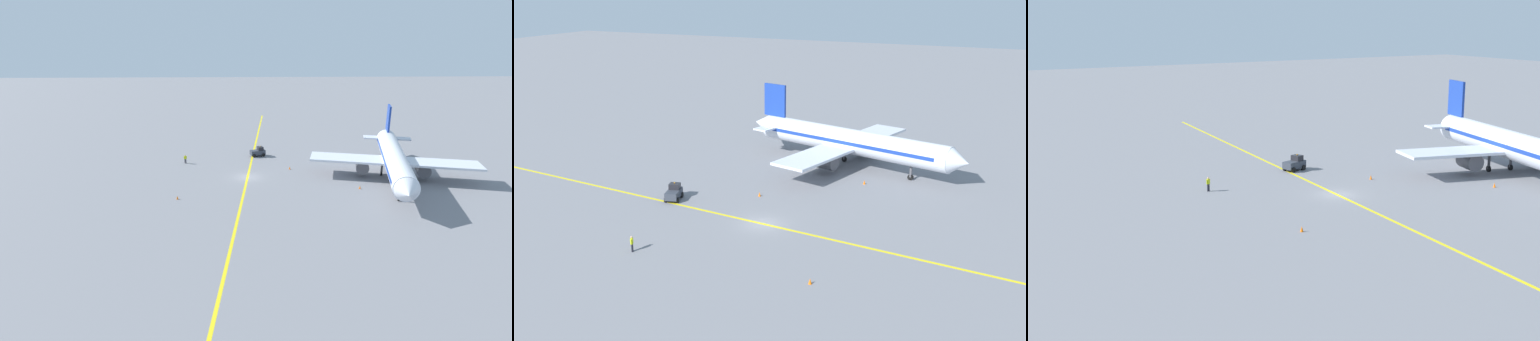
% 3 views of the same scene
% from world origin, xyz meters
% --- Properties ---
extents(ground_plane, '(400.00, 400.00, 0.00)m').
position_xyz_m(ground_plane, '(0.00, 0.00, 0.00)').
color(ground_plane, slate).
extents(apron_yellow_centreline, '(11.58, 119.52, 0.01)m').
position_xyz_m(apron_yellow_centreline, '(0.00, 0.00, 0.00)').
color(apron_yellow_centreline, yellow).
rests_on(apron_yellow_centreline, ground).
extents(airplane_at_gate, '(28.42, 35.11, 10.60)m').
position_xyz_m(airplane_at_gate, '(-24.78, 1.89, 3.71)').
color(airplane_at_gate, silver).
rests_on(airplane_at_gate, ground).
extents(baggage_tug_dark, '(3.31, 2.45, 2.11)m').
position_xyz_m(baggage_tug_dark, '(-2.37, -13.27, 0.90)').
color(baggage_tug_dark, '#333842').
rests_on(baggage_tug_dark, ground).
extents(ground_crew_worker, '(0.54, 0.34, 1.68)m').
position_xyz_m(ground_crew_worker, '(11.93, -8.73, 0.91)').
color(ground_crew_worker, '#23232D').
rests_on(ground_crew_worker, ground).
extents(traffic_cone_near_nose, '(0.32, 0.32, 0.55)m').
position_xyz_m(traffic_cone_near_nose, '(10.70, 9.86, 0.28)').
color(traffic_cone_near_nose, orange).
rests_on(traffic_cone_near_nose, ground).
extents(traffic_cone_mid_apron, '(0.32, 0.32, 0.55)m').
position_xyz_m(traffic_cone_mid_apron, '(-17.96, 6.44, 0.28)').
color(traffic_cone_mid_apron, orange).
rests_on(traffic_cone_mid_apron, ground).
extents(traffic_cone_by_wingtip, '(0.32, 0.32, 0.55)m').
position_xyz_m(traffic_cone_by_wingtip, '(-7.87, -4.18, 0.28)').
color(traffic_cone_by_wingtip, orange).
rests_on(traffic_cone_by_wingtip, ground).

